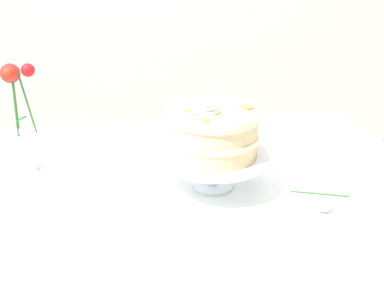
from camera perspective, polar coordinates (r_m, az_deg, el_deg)
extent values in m
cube|color=white|center=(1.29, -1.57, -5.46)|extent=(1.40, 1.00, 0.03)
cylinder|color=brown|center=(1.87, -21.97, -10.56)|extent=(0.06, 0.06, 0.71)
cylinder|color=brown|center=(1.96, 14.92, -8.03)|extent=(0.06, 0.06, 0.71)
cube|color=white|center=(1.26, 2.47, -5.25)|extent=(0.34, 0.34, 0.00)
cylinder|color=silver|center=(1.26, 2.47, -4.99)|extent=(0.11, 0.11, 0.01)
cylinder|color=silver|center=(1.24, 2.51, -3.25)|extent=(0.03, 0.03, 0.07)
cylinder|color=silver|center=(1.22, 2.54, -1.42)|extent=(0.29, 0.29, 0.01)
cylinder|color=beige|center=(1.21, 2.56, -0.26)|extent=(0.23, 0.23, 0.04)
cylinder|color=beige|center=(1.20, 2.59, 0.98)|extent=(0.23, 0.23, 0.01)
cylinder|color=beige|center=(1.19, 2.61, 2.24)|extent=(0.23, 0.23, 0.04)
cylinder|color=beige|center=(1.18, 2.64, 3.67)|extent=(0.24, 0.24, 0.02)
ellipsoid|color=yellow|center=(1.20, 6.17, 4.57)|extent=(0.03, 0.03, 0.01)
ellipsoid|color=#E56B51|center=(1.15, 2.99, 3.84)|extent=(0.03, 0.04, 0.01)
ellipsoid|color=orange|center=(1.16, -0.42, 4.06)|extent=(0.03, 0.03, 0.01)
ellipsoid|color=pink|center=(1.15, 0.31, 3.83)|extent=(0.03, 0.04, 0.00)
ellipsoid|color=orange|center=(1.19, 6.91, 4.38)|extent=(0.04, 0.04, 0.01)
ellipsoid|color=pink|center=(1.17, 2.71, 4.29)|extent=(0.03, 0.03, 0.01)
ellipsoid|color=pink|center=(1.16, 2.00, 4.17)|extent=(0.03, 0.03, 0.01)
ellipsoid|color=yellow|center=(1.09, 1.63, 2.93)|extent=(0.02, 0.03, 0.01)
ellipsoid|color=pink|center=(1.17, 0.89, 4.25)|extent=(0.04, 0.04, 0.00)
ellipsoid|color=yellow|center=(1.19, 2.07, 4.53)|extent=(0.03, 0.03, 0.00)
cylinder|color=silver|center=(1.42, -19.42, -1.60)|extent=(0.06, 0.06, 0.07)
cone|color=silver|center=(1.40, -19.77, 0.86)|extent=(0.09, 0.09, 0.06)
cylinder|color=#2D6028|center=(1.36, -19.27, 4.76)|extent=(0.03, 0.01, 0.18)
sphere|color=red|center=(1.34, -19.19, 8.42)|extent=(0.04, 0.04, 0.04)
cylinder|color=#2D6028|center=(1.39, -20.50, 4.64)|extent=(0.02, 0.03, 0.16)
sphere|color=red|center=(1.39, -21.08, 7.96)|extent=(0.05, 0.05, 0.05)
cylinder|color=#2D6028|center=(1.36, -20.57, 4.42)|extent=(0.01, 0.02, 0.17)
sphere|color=red|center=(1.33, -21.24, 7.85)|extent=(0.04, 0.04, 0.04)
ellipsoid|color=#236B2D|center=(1.38, -19.86, 2.91)|extent=(0.03, 0.05, 0.01)
cylinder|color=#2D6028|center=(1.27, 15.16, -5.81)|extent=(0.14, 0.05, 0.01)
sphere|color=silver|center=(1.19, 15.51, -6.96)|extent=(0.04, 0.04, 0.04)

